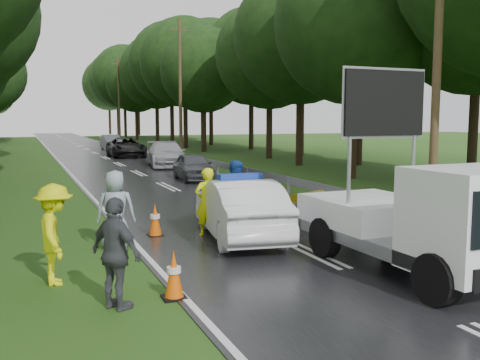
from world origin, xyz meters
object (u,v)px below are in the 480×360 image
officer (207,202)px  civilian (238,195)px  work_truck (424,220)px  queue_car_third (126,147)px  queue_car_fourth (112,142)px  queue_car_first (194,166)px  queue_car_second (166,154)px  police_sedan (240,209)px  barrier (295,203)px

officer → civilian: civilian is taller
work_truck → queue_car_third: 32.88m
queue_car_fourth → civilian: bearing=-96.0°
civilian → queue_car_first: 11.51m
queue_car_second → civilian: bearing=-91.7°
civilian → queue_car_first: size_ratio=0.48×
work_truck → queue_car_first: (0.71, 16.44, -0.40)m
queue_car_second → officer: bearing=-94.4°
police_sedan → queue_car_fourth: size_ratio=1.08×
police_sedan → queue_car_first: bearing=-93.3°
queue_car_first → queue_car_fourth: bearing=93.9°
civilian → queue_car_first: bearing=49.1°
work_truck → civilian: 5.41m
work_truck → queue_car_fourth: work_truck is taller
queue_car_first → queue_car_third: (-0.17, 16.44, 0.09)m
work_truck → civilian: bearing=106.4°
work_truck → queue_car_second: work_truck is taller
officer → queue_car_fourth: bearing=-99.8°
barrier → officer: bearing=148.3°
queue_car_second → queue_car_third: (-0.72, 9.23, -0.02)m
work_truck → queue_car_first: bearing=86.6°
queue_car_second → barrier: bearing=-87.5°
queue_car_second → queue_car_fourth: queue_car_second is taller
police_sedan → queue_car_third: size_ratio=0.86×
queue_car_second → queue_car_third: bearing=101.7°
police_sedan → barrier: size_ratio=2.08×
barrier → officer: officer is taller
officer → civilian: bearing=-162.6°
work_truck → barrier: bearing=93.2°
civilian → officer: bearing=172.6°
civilian → queue_car_second: 18.71m
work_truck → civilian: (-1.61, 5.16, -0.14)m
civilian → queue_car_fourth: bearing=56.8°
police_sedan → queue_car_first: size_ratio=1.20×
police_sedan → queue_car_second: size_ratio=0.88×
queue_car_first → queue_car_second: (0.56, 7.22, 0.10)m
queue_car_fourth → work_truck: bearing=-93.3°
officer → queue_car_second: bearing=-106.0°
queue_car_first → queue_car_second: queue_car_second is taller
queue_car_second → queue_car_fourth: bearing=98.2°
work_truck → queue_car_first: 16.46m
civilian → queue_car_second: bearing=51.9°
work_truck → barrier: work_truck is taller
queue_car_third → queue_car_fourth: (0.39, 9.54, -0.04)m
barrier → queue_car_fourth: (1.26, 38.04, -0.04)m
work_truck → queue_car_third: work_truck is taller
barrier → queue_car_second: 19.34m
police_sedan → civilian: civilian is taller
civilian → work_truck: bearing=-101.9°
officer → queue_car_fourth: 37.82m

